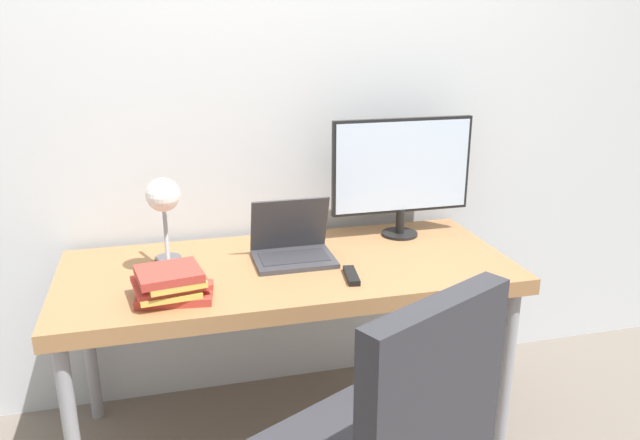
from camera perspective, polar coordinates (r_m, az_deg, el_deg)
name	(u,v)px	position (r m, az deg, el deg)	size (l,w,h in m)	color
wall_back	(265,104)	(2.66, -5.03, 10.56)	(8.00, 0.05, 2.60)	silver
desk	(289,279)	(2.41, -2.88, -5.42)	(1.70, 0.74, 0.75)	#996B42
laptop	(292,247)	(2.42, -2.53, -2.49)	(0.30, 0.24, 0.24)	#38383D
monitor	(402,170)	(2.64, 7.50, 4.57)	(0.60, 0.15, 0.50)	black
desk_lamp	(163,202)	(2.28, -14.12, 1.62)	(0.12, 0.24, 0.36)	#4C4C51
book_stack	(172,285)	(2.13, -13.40, -5.76)	(0.28, 0.24, 0.11)	#B2382D
tv_remote	(351,276)	(2.26, 2.89, -5.09)	(0.06, 0.16, 0.02)	black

